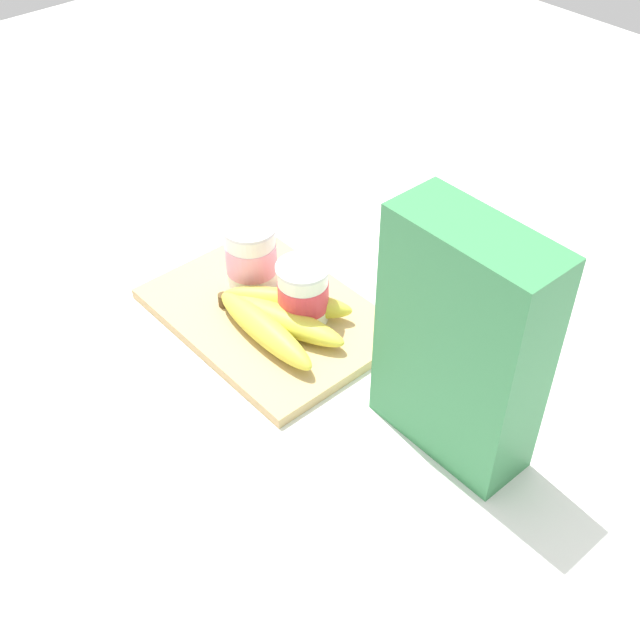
% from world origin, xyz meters
% --- Properties ---
extents(ground_plane, '(2.40, 2.40, 0.00)m').
position_xyz_m(ground_plane, '(0.00, 0.00, 0.00)').
color(ground_plane, white).
extents(cutting_board, '(0.31, 0.22, 0.01)m').
position_xyz_m(cutting_board, '(0.00, 0.00, 0.01)').
color(cutting_board, tan).
rests_on(cutting_board, ground_plane).
extents(cereal_box, '(0.18, 0.08, 0.28)m').
position_xyz_m(cereal_box, '(0.29, 0.03, 0.14)').
color(cereal_box, '#38844C').
rests_on(cereal_box, ground_plane).
extents(yogurt_cup_front, '(0.07, 0.07, 0.09)m').
position_xyz_m(yogurt_cup_front, '(-0.06, 0.02, 0.06)').
color(yogurt_cup_front, white).
rests_on(yogurt_cup_front, cutting_board).
extents(yogurt_cup_back, '(0.07, 0.07, 0.08)m').
position_xyz_m(yogurt_cup_back, '(0.04, 0.02, 0.06)').
color(yogurt_cup_back, white).
rests_on(yogurt_cup_back, cutting_board).
extents(banana_bunch, '(0.19, 0.14, 0.04)m').
position_xyz_m(banana_bunch, '(0.03, -0.01, 0.03)').
color(banana_bunch, yellow).
rests_on(banana_bunch, cutting_board).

